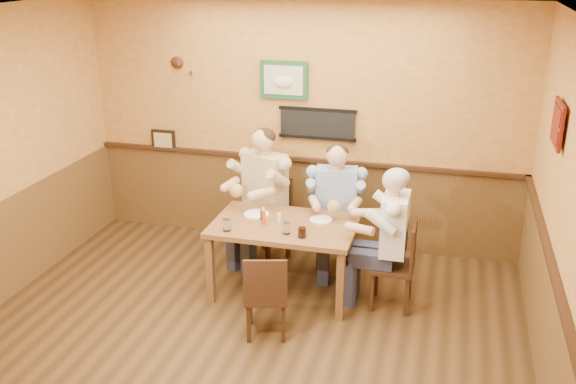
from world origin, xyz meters
name	(u,v)px	position (x,y,z in m)	size (l,w,h in m)	color
room	(248,165)	(0.13, 0.17, 1.69)	(5.02, 5.03, 2.81)	#382410
dining_table	(284,232)	(0.14, 1.23, 0.66)	(1.40, 0.90, 0.75)	brown
chair_back_left	(265,220)	(-0.26, 1.89, 0.48)	(0.44, 0.44, 0.95)	#3C2313
chair_back_right	(335,230)	(0.53, 1.88, 0.44)	(0.41, 0.41, 0.88)	#3C2313
chair_right_end	(392,264)	(1.21, 1.23, 0.44)	(0.41, 0.41, 0.88)	#3C2313
chair_near_side	(266,293)	(0.18, 0.45, 0.41)	(0.38, 0.38, 0.81)	#3C2313
diner_tan_shirt	(265,202)	(-0.26, 1.89, 0.68)	(0.63, 0.63, 1.36)	beige
diner_blue_polo	(336,214)	(0.53, 1.88, 0.63)	(0.58, 0.58, 1.26)	#82A1C4
diner_white_elder	(394,246)	(1.21, 1.23, 0.63)	(0.58, 0.58, 1.26)	white
water_glass_left	(227,225)	(-0.35, 0.92, 0.81)	(0.08, 0.08, 0.12)	silver
water_glass_mid	(286,228)	(0.22, 1.00, 0.81)	(0.07, 0.07, 0.11)	silver
cola_tumbler	(302,232)	(0.38, 0.95, 0.80)	(0.08, 0.08, 0.10)	black
hot_sauce_bottle	(264,217)	(-0.05, 1.16, 0.83)	(0.04, 0.04, 0.16)	#CE4216
salt_shaker	(279,218)	(0.08, 1.25, 0.79)	(0.04, 0.04, 0.09)	white
pepper_shaker	(262,215)	(-0.10, 1.26, 0.80)	(0.04, 0.04, 0.10)	black
plate_far_left	(256,214)	(-0.19, 1.37, 0.76)	(0.25, 0.25, 0.02)	white
plate_far_right	(321,220)	(0.47, 1.39, 0.76)	(0.23, 0.23, 0.02)	silver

